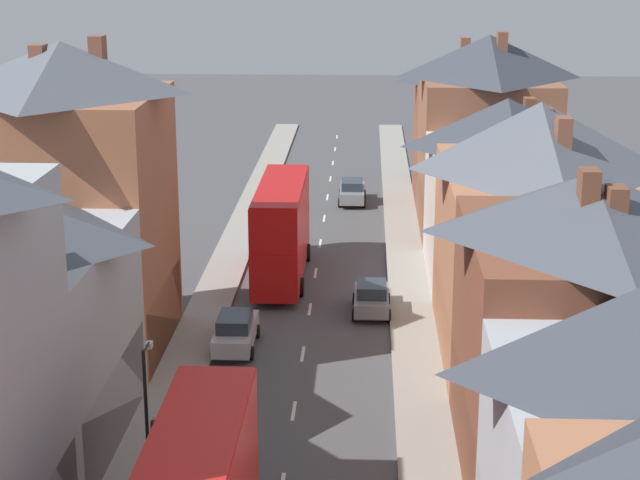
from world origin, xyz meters
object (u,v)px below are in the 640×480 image
Objects in this scene: car_parked_left_a at (235,331)px; car_mid_white at (371,298)px; car_near_blue at (267,238)px; double_decker_bus_lead at (281,229)px; car_parked_left_b at (352,191)px; street_lamp at (147,413)px; pedestrian_mid_left at (156,434)px.

car_parked_left_a is 1.14× the size of car_mid_white.
car_near_blue is 0.99× the size of car_mid_white.
car_near_blue is (-1.29, 5.20, -2.00)m from double_decker_bus_lead.
car_parked_left_b is (4.90, 12.17, 0.02)m from car_near_blue.
street_lamp is at bearing -92.23° from car_near_blue.
car_near_blue is at bearing 103.93° from double_decker_bus_lead.
street_lamp is (-7.35, -18.89, 2.43)m from car_mid_white.
street_lamp reaches higher than car_mid_white.
car_parked_left_b is 2.74× the size of pedestrian_mid_left.
car_mid_white is at bearing -59.80° from car_near_blue.
pedestrian_mid_left is 3.74m from street_lamp.
double_decker_bus_lead reaches higher than pedestrian_mid_left.
car_parked_left_a is 28.29m from car_parked_left_b.
car_parked_left_a is (0.00, -15.70, 0.03)m from car_near_blue.
car_parked_left_a is at bearing -140.88° from car_mid_white.
car_mid_white is 20.41m from street_lamp.
car_parked_left_b reaches higher than car_mid_white.
double_decker_bus_lead is 17.85m from car_parked_left_b.
car_parked_left_b is at bearing 68.06° from car_near_blue.
street_lamp reaches higher than car_near_blue.
pedestrian_mid_left is at bearing 97.21° from street_lamp.
street_lamp is at bearing -82.79° from pedestrian_mid_left.
street_lamp is (0.38, -3.00, 2.21)m from pedestrian_mid_left.
pedestrian_mid_left is 0.29× the size of street_lamp.
car_parked_left_a is at bearing -90.00° from car_near_blue.
double_decker_bus_lead reaches higher than car_parked_left_a.
double_decker_bus_lead reaches higher than car_parked_left_b.
pedestrian_mid_left is (-7.73, -15.89, 0.22)m from car_mid_white.
car_mid_white is 17.67m from pedestrian_mid_left.
pedestrian_mid_left is at bearing -115.94° from car_mid_white.
pedestrian_mid_left reaches higher than car_parked_left_b.
car_parked_left_a reaches higher than car_mid_white.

